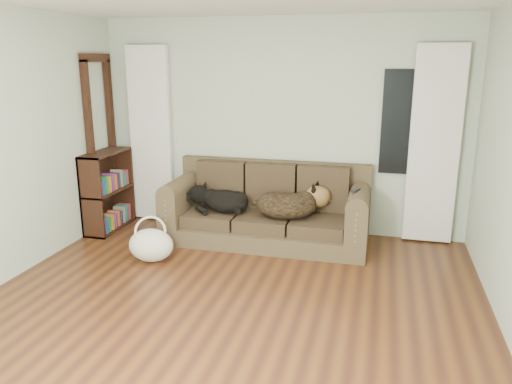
% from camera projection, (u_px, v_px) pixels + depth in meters
% --- Properties ---
extents(floor, '(5.00, 5.00, 0.00)m').
position_uv_depth(floor, '(217.00, 323.00, 4.11)').
color(floor, '#3B1E12').
rests_on(floor, ground).
extents(wall_back, '(4.50, 0.04, 2.60)m').
position_uv_depth(wall_back, '(280.00, 127.00, 6.11)').
color(wall_back, '#AAB8A2').
rests_on(wall_back, ground).
extents(curtain_left, '(0.55, 0.08, 2.25)m').
position_uv_depth(curtain_left, '(151.00, 135.00, 6.49)').
color(curtain_left, white).
rests_on(curtain_left, ground).
extents(curtain_right, '(0.55, 0.08, 2.25)m').
position_uv_depth(curtain_right, '(434.00, 146.00, 5.65)').
color(curtain_right, white).
rests_on(curtain_right, ground).
extents(window_pane, '(0.50, 0.03, 1.20)m').
position_uv_depth(window_pane, '(404.00, 123.00, 5.71)').
color(window_pane, black).
rests_on(window_pane, wall_back).
extents(door_casing, '(0.07, 0.60, 2.10)m').
position_uv_depth(door_casing, '(102.00, 145.00, 6.28)').
color(door_casing, black).
rests_on(door_casing, ground).
extents(sofa, '(2.37, 1.02, 0.97)m').
position_uv_depth(sofa, '(266.00, 205.00, 5.86)').
color(sofa, '#4D3F2B').
rests_on(sofa, floor).
extents(dog_black_lab, '(0.73, 0.62, 0.26)m').
position_uv_depth(dog_black_lab, '(222.00, 200.00, 5.93)').
color(dog_black_lab, black).
rests_on(dog_black_lab, sofa).
extents(dog_shepherd, '(0.80, 0.62, 0.32)m').
position_uv_depth(dog_shepherd, '(290.00, 205.00, 5.70)').
color(dog_shepherd, black).
rests_on(dog_shepherd, sofa).
extents(tv_remote, '(0.10, 0.19, 0.02)m').
position_uv_depth(tv_remote, '(356.00, 190.00, 5.41)').
color(tv_remote, black).
rests_on(tv_remote, sofa).
extents(tote_bag, '(0.56, 0.47, 0.36)m').
position_uv_depth(tote_bag, '(151.00, 247.00, 5.34)').
color(tote_bag, silver).
rests_on(tote_bag, floor).
extents(bookshelf, '(0.32, 0.80, 1.00)m').
position_uv_depth(bookshelf, '(108.00, 191.00, 6.28)').
color(bookshelf, black).
rests_on(bookshelf, floor).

